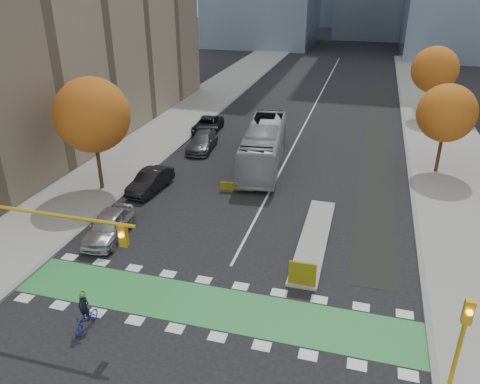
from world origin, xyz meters
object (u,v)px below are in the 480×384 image
Objects in this scene: parked_car_c at (202,142)px; cyclist at (86,316)px; tree_east_far at (435,70)px; parked_car_b at (150,181)px; parked_car_a at (109,226)px; hazard_board at (302,274)px; traffic_signal_west at (25,231)px; parked_car_d at (208,125)px; traffic_signal_east at (463,331)px; tree_east_near at (447,113)px; tree_west at (92,115)px; bus at (264,145)px.

cyclist is at bearing -88.12° from parked_car_c.
parked_car_b is (-20.95, -25.22, -4.49)m from tree_east_far.
tree_east_far is at bearing 55.87° from parked_car_b.
parked_car_b is at bearing 88.39° from parked_car_a.
tree_east_far reaches higher than parked_car_a.
parked_car_c is at bearing 123.45° from hazard_board.
traffic_signal_west is 1.66× the size of parked_car_d.
tree_east_far is at bearing 87.03° from traffic_signal_east.
traffic_signal_east is (18.43, 0.00, -1.30)m from traffic_signal_west.
tree_east_far is at bearing 88.21° from tree_east_near.
tree_west reaches higher than cyclist.
traffic_signal_east is 19.62m from parked_car_a.
parked_car_c is at bearing 91.34° from parked_car_b.
hazard_board is at bearing -61.82° from parked_car_c.
tree_west reaches higher than parked_car_a.
tree_east_near reaches higher than parked_car_d.
parked_car_c is at bearing 67.06° from tree_west.
tree_east_far reaches higher than bus.
bus is 10.24m from parked_car_d.
tree_east_far is 1.87× the size of traffic_signal_east.
parked_car_c is (-11.76, 17.81, -0.06)m from hazard_board.
traffic_signal_west is (-11.93, -4.71, 3.23)m from hazard_board.
parked_car_b is at bearing 144.96° from traffic_signal_east.
parked_car_d is (-19.50, 27.52, -2.02)m from traffic_signal_east.
tree_east_far is at bearing 68.21° from cyclist.
hazard_board is 13.23m from traffic_signal_west.
bus reaches higher than parked_car_b.
tree_east_far reaches higher than traffic_signal_west.
parked_car_b is (3.55, 0.78, -4.86)m from tree_west.
tree_east_far is 3.92× the size of cyclist.
cyclist is at bearing -113.73° from tree_east_far.
parked_car_b is 14.24m from parked_car_d.
tree_west is at bearing -149.14° from bus.
bus is (3.19, 21.38, 1.03)m from cyclist.
parked_car_d is at bearing 129.56° from bus.
traffic_signal_west is 1.80× the size of parked_car_a.
traffic_signal_west is at bearing -131.52° from tree_east_near.
tree_east_far is 26.20m from parked_car_c.
tree_west reaches higher than bus.
bus is at bearing -171.49° from tree_east_near.
traffic_signal_east is 33.79m from parked_car_d.
parked_car_a is at bearing -141.17° from tree_east_near.
traffic_signal_east is 0.90× the size of parked_car_b.
traffic_signal_west reaches higher than bus.
traffic_signal_west is at bearing -96.25° from parked_car_a.
tree_east_near is at bearing 65.80° from hazard_board.
parked_car_c is (-20.26, -15.99, -4.50)m from tree_east_far.
tree_west is 1.74× the size of parked_car_a.
tree_east_far is 33.09m from parked_car_b.
traffic_signal_west reaches higher than parked_car_a.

